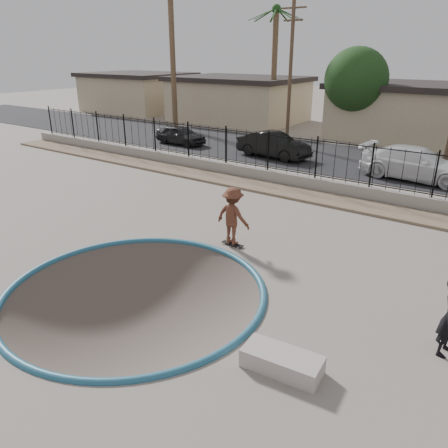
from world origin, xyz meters
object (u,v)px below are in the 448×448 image
concrete_ledge (282,362)px  car_c (417,164)px  skater (233,219)px  car_a (181,135)px  car_b (274,145)px  skateboard (233,244)px

concrete_ledge → car_c: bearing=94.5°
skater → car_a: size_ratio=0.51×
car_b → skateboard: bearing=-150.7°
car_c → car_b: bearing=92.8°
skater → concrete_ledge: skater is taller
car_a → car_c: (15.34, -0.03, 0.15)m
concrete_ledge → car_c: (-1.27, 16.25, 0.63)m
car_b → car_c: car_c is taller
concrete_ledge → car_a: (-16.61, 16.28, 0.47)m
skateboard → car_a: size_ratio=0.21×
skater → car_b: 13.08m
skater → concrete_ledge: (4.23, -4.44, -0.75)m
concrete_ledge → skateboard: bearing=133.6°
concrete_ledge → car_b: car_b is taller
car_a → car_c: 15.34m
car_a → car_c: bearing=-87.5°
concrete_ledge → car_c: car_c is taller
car_c → skater: bearing=170.1°
skateboard → car_b: (-5.21, 12.00, 0.73)m
skater → car_b: bearing=-64.1°
concrete_ledge → car_a: bearing=135.6°
skateboard → car_a: bearing=136.4°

